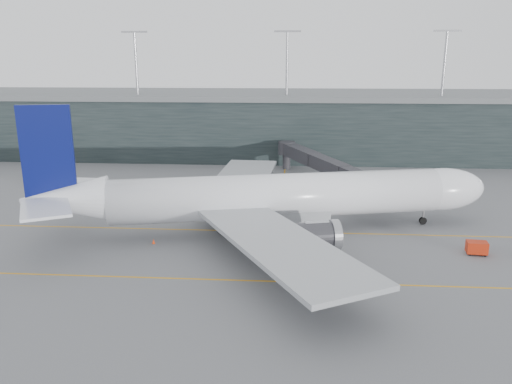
{
  "coord_description": "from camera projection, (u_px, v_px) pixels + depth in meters",
  "views": [
    {
      "loc": [
        6.1,
        -69.18,
        22.94
      ],
      "look_at": [
        1.55,
        -4.0,
        5.63
      ],
      "focal_mm": 35.0,
      "sensor_mm": 36.0,
      "label": 1
    }
  ],
  "objects": [
    {
      "name": "ground",
      "position": [
        247.0,
        222.0,
        72.99
      ],
      "size": [
        320.0,
        320.0,
        0.0
      ],
      "primitive_type": "plane",
      "color": "#59585D",
      "rests_on": "ground"
    },
    {
      "name": "taxiline_a",
      "position": [
        245.0,
        231.0,
        69.14
      ],
      "size": [
        160.0,
        0.25,
        0.02
      ],
      "primitive_type": "cube",
      "color": "orange",
      "rests_on": "ground"
    },
    {
      "name": "taxiline_b",
      "position": [
        231.0,
        280.0,
        53.71
      ],
      "size": [
        160.0,
        0.25,
        0.02
      ],
      "primitive_type": "cube",
      "color": "orange",
      "rests_on": "ground"
    },
    {
      "name": "taxiline_lead_main",
      "position": [
        284.0,
        189.0,
        91.94
      ],
      "size": [
        0.25,
        60.0,
        0.02
      ],
      "primitive_type": "cube",
      "color": "orange",
      "rests_on": "ground"
    },
    {
      "name": "terminal",
      "position": [
        267.0,
        122.0,
        126.97
      ],
      "size": [
        240.0,
        36.0,
        29.0
      ],
      "color": "black",
      "rests_on": "ground"
    },
    {
      "name": "main_aircraft",
      "position": [
        275.0,
        197.0,
        67.5
      ],
      "size": [
        62.82,
        58.06,
        17.76
      ],
      "rotation": [
        0.0,
        0.0,
        0.22
      ],
      "color": "white",
      "rests_on": "ground"
    },
    {
      "name": "jet_bridge",
      "position": [
        336.0,
        164.0,
        91.59
      ],
      "size": [
        17.73,
        43.53,
        5.98
      ],
      "rotation": [
        0.0,
        0.0,
        0.4
      ],
      "color": "#2B2A30",
      "rests_on": "ground"
    },
    {
      "name": "gse_cart",
      "position": [
        477.0,
        247.0,
        60.6
      ],
      "size": [
        2.56,
        1.8,
        1.64
      ],
      "rotation": [
        0.0,
        0.0,
        -0.12
      ],
      "color": "#B2250C",
      "rests_on": "ground"
    },
    {
      "name": "uld_a",
      "position": [
        219.0,
        198.0,
        82.24
      ],
      "size": [
        2.15,
        1.92,
        1.64
      ],
      "rotation": [
        0.0,
        0.0,
        -0.31
      ],
      "color": "#343439",
      "rests_on": "ground"
    },
    {
      "name": "uld_b",
      "position": [
        243.0,
        195.0,
        84.42
      ],
      "size": [
        2.2,
        1.93,
        1.73
      ],
      "rotation": [
        0.0,
        0.0,
        0.24
      ],
      "color": "#343439",
      "rests_on": "ground"
    },
    {
      "name": "uld_c",
      "position": [
        251.0,
        197.0,
        82.89
      ],
      "size": [
        1.84,
        1.52,
        1.59
      ],
      "rotation": [
        0.0,
        0.0,
        -0.07
      ],
      "color": "#343439",
      "rests_on": "ground"
    },
    {
      "name": "cone_wing_stbd",
      "position": [
        299.0,
        279.0,
        53.05
      ],
      "size": [
        0.45,
        0.45,
        0.71
      ],
      "primitive_type": "cone",
      "color": "#F6600D",
      "rests_on": "ground"
    },
    {
      "name": "cone_wing_port",
      "position": [
        316.0,
        201.0,
        82.53
      ],
      "size": [
        0.4,
        0.4,
        0.63
      ],
      "primitive_type": "cone",
      "color": "orange",
      "rests_on": "ground"
    },
    {
      "name": "cone_tail",
      "position": [
        154.0,
        241.0,
        64.32
      ],
      "size": [
        0.39,
        0.39,
        0.62
      ],
      "primitive_type": "cone",
      "color": "red",
      "rests_on": "ground"
    }
  ]
}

